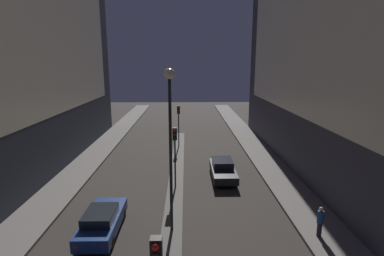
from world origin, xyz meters
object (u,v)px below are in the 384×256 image
(traffic_light_far, at_px, (179,117))
(car_right_lane, at_px, (223,169))
(traffic_light_mid, at_px, (175,144))
(car_left_lane, at_px, (102,221))
(street_lamp, at_px, (170,124))
(pedestrian_on_right_sidewalk, at_px, (320,221))

(traffic_light_far, relative_size, car_right_lane, 0.96)
(traffic_light_mid, distance_m, car_left_lane, 7.51)
(traffic_light_mid, height_order, car_right_lane, traffic_light_mid)
(traffic_light_mid, bearing_deg, street_lamp, -90.00)
(street_lamp, bearing_deg, pedestrian_on_right_sidewalk, -6.26)
(street_lamp, bearing_deg, traffic_light_far, 90.00)
(street_lamp, bearing_deg, traffic_light_mid, 90.00)
(car_left_lane, relative_size, pedestrian_on_right_sidewalk, 2.79)
(traffic_light_far, bearing_deg, pedestrian_on_right_sidewalk, -66.20)
(car_right_lane, bearing_deg, traffic_light_far, 112.55)
(pedestrian_on_right_sidewalk, bearing_deg, car_right_lane, 115.08)
(traffic_light_far, bearing_deg, car_right_lane, -67.45)
(car_right_lane, bearing_deg, traffic_light_mid, -151.46)
(traffic_light_mid, height_order, street_lamp, street_lamp)
(car_right_lane, bearing_deg, street_lamp, -115.73)
(street_lamp, bearing_deg, car_left_lane, -177.98)
(car_left_lane, bearing_deg, traffic_light_far, 77.52)
(traffic_light_mid, bearing_deg, pedestrian_on_right_sidewalk, -40.25)
(traffic_light_far, bearing_deg, street_lamp, -90.00)
(traffic_light_mid, height_order, car_left_lane, traffic_light_mid)
(street_lamp, bearing_deg, car_right_lane, 64.27)
(street_lamp, height_order, car_left_lane, street_lamp)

